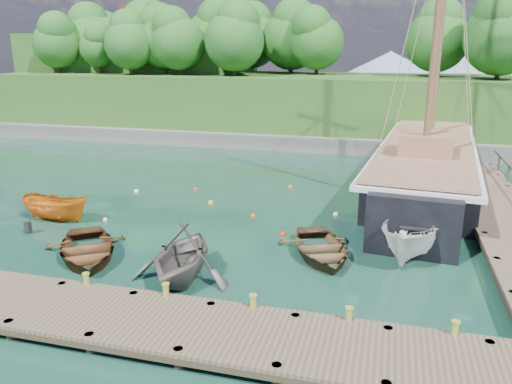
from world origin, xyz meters
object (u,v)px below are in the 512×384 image
motorboat_orange (57,220)px  cabin_boat_white (413,255)px  rowboat_0 (87,258)px  schooner (426,169)px  rowboat_2 (321,256)px  rowboat_1 (183,279)px

motorboat_orange → cabin_boat_white: (17.52, 0.09, 0.00)m
rowboat_0 → cabin_boat_white: bearing=-18.9°
motorboat_orange → schooner: (18.51, 11.33, 1.24)m
rowboat_2 → cabin_boat_white: 3.95m
rowboat_0 → schooner: size_ratio=0.16×
rowboat_0 → schooner: bearing=11.4°
cabin_boat_white → rowboat_1: bearing=-135.0°
rowboat_1 → motorboat_orange: rowboat_1 is taller
rowboat_1 → cabin_boat_white: (8.59, 4.70, 0.00)m
rowboat_0 → motorboat_orange: motorboat_orange is taller
rowboat_2 → schooner: (4.78, 12.37, 1.24)m
motorboat_orange → schooner: size_ratio=0.13×
motorboat_orange → schooner: schooner is taller
rowboat_0 → rowboat_1: bearing=-45.2°
cabin_boat_white → schooner: 11.34m
motorboat_orange → cabin_boat_white: 17.52m
cabin_boat_white → schooner: schooner is taller
rowboat_0 → rowboat_2: rowboat_0 is taller
cabin_boat_white → schooner: (0.99, 11.23, 1.24)m
rowboat_2 → motorboat_orange: 13.78m
rowboat_2 → rowboat_1: bearing=-164.3°
cabin_boat_white → motorboat_orange: bearing=-163.4°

